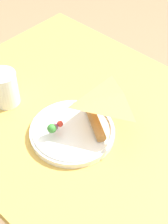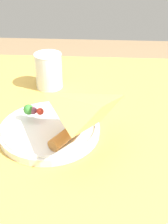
# 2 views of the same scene
# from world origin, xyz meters

# --- Properties ---
(dining_table) EXTENTS (1.14, 0.65, 0.72)m
(dining_table) POSITION_xyz_m (0.00, 0.00, 0.60)
(dining_table) COLOR gold
(dining_table) RESTS_ON ground_plane
(plate_pizza) EXTENTS (0.21, 0.21, 0.05)m
(plate_pizza) POSITION_xyz_m (-0.12, -0.07, 0.73)
(plate_pizza) COLOR white
(plate_pizza) RESTS_ON dining_table
(milk_glass) EXTENTS (0.07, 0.07, 0.10)m
(milk_glass) POSITION_xyz_m (-0.34, -0.10, 0.76)
(milk_glass) COLOR white
(milk_glass) RESTS_ON dining_table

